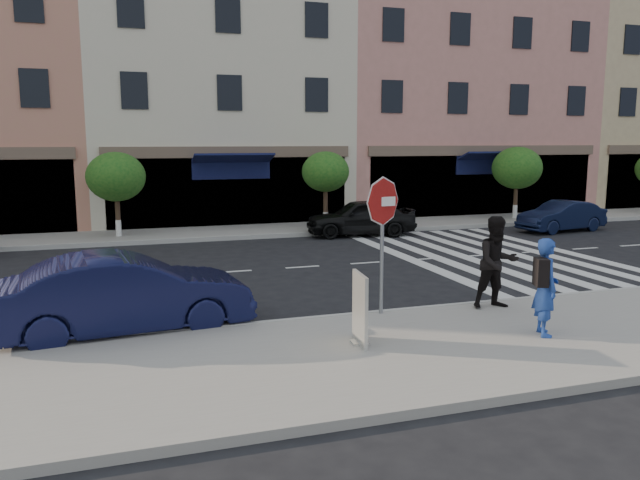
{
  "coord_description": "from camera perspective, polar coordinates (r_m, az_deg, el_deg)",
  "views": [
    {
      "loc": [
        -5.02,
        -12.95,
        3.64
      ],
      "look_at": [
        -0.68,
        0.28,
        1.4
      ],
      "focal_mm": 35.0,
      "sensor_mm": 36.0,
      "label": 1
    }
  ],
  "objects": [
    {
      "name": "sidewalk_far",
      "position": [
        24.73,
        -6.25,
        0.81
      ],
      "size": [
        60.0,
        3.0,
        0.15
      ],
      "primitive_type": "cube",
      "color": "gray",
      "rests_on": "ground"
    },
    {
      "name": "walker",
      "position": [
        13.49,
        15.89,
        -1.98
      ],
      "size": [
        0.99,
        0.8,
        1.94
      ],
      "primitive_type": "imported",
      "rotation": [
        0.0,
        0.0,
        -0.07
      ],
      "color": "black",
      "rests_on": "sidewalk_near"
    },
    {
      "name": "building_east_far",
      "position": [
        41.77,
        26.47,
        11.46
      ],
      "size": [
        12.0,
        9.0,
        12.0
      ],
      "primitive_type": "cube",
      "color": "#CFB485",
      "rests_on": "ground"
    },
    {
      "name": "ground",
      "position": [
        14.36,
        2.95,
        -5.56
      ],
      "size": [
        120.0,
        120.0,
        0.0
      ],
      "primitive_type": "plane",
      "color": "black",
      "rests_on": "ground"
    },
    {
      "name": "car_far_right",
      "position": [
        26.8,
        21.21,
        2.05
      ],
      "size": [
        3.88,
        1.8,
        1.23
      ],
      "primitive_type": "imported",
      "rotation": [
        0.0,
        0.0,
        -1.43
      ],
      "color": "black",
      "rests_on": "ground"
    },
    {
      "name": "poster_board",
      "position": [
        10.81,
        3.71,
        -6.37
      ],
      "size": [
        0.32,
        0.81,
        1.24
      ],
      "rotation": [
        0.0,
        0.0,
        -0.11
      ],
      "color": "beige",
      "rests_on": "sidewalk_near"
    },
    {
      "name": "photographer",
      "position": [
        11.9,
        19.95,
        -4.06
      ],
      "size": [
        0.62,
        0.75,
        1.77
      ],
      "primitive_type": "imported",
      "rotation": [
        0.0,
        0.0,
        1.22
      ],
      "color": "#214098",
      "rests_on": "sidewalk_near"
    },
    {
      "name": "street_tree_c",
      "position": [
        25.1,
        0.51,
        6.22
      ],
      "size": [
        1.9,
        1.9,
        3.04
      ],
      "color": "#473323",
      "rests_on": "sidewalk_far"
    },
    {
      "name": "building_centre",
      "position": [
        30.34,
        -9.79,
        12.54
      ],
      "size": [
        11.0,
        9.0,
        11.0
      ],
      "primitive_type": "cube",
      "color": "beige",
      "rests_on": "ground"
    },
    {
      "name": "car_near_mid",
      "position": [
        12.33,
        -17.33,
        -4.76
      ],
      "size": [
        4.81,
        2.13,
        1.53
      ],
      "primitive_type": "imported",
      "rotation": [
        0.0,
        0.0,
        1.68
      ],
      "color": "black",
      "rests_on": "ground"
    },
    {
      "name": "street_tree_wb",
      "position": [
        23.79,
        -18.16,
        5.49
      ],
      "size": [
        2.1,
        2.1,
        3.06
      ],
      "color": "#473323",
      "rests_on": "sidewalk_far"
    },
    {
      "name": "sidewalk_near",
      "position": [
        11.07,
        10.06,
        -9.8
      ],
      "size": [
        60.0,
        4.5,
        0.15
      ],
      "primitive_type": "cube",
      "color": "gray",
      "rests_on": "ground"
    },
    {
      "name": "building_east_mid",
      "position": [
        34.32,
        11.01,
        13.77
      ],
      "size": [
        13.0,
        9.0,
        13.0
      ],
      "primitive_type": "cube",
      "color": "tan",
      "rests_on": "ground"
    },
    {
      "name": "car_far_mid",
      "position": [
        23.94,
        3.73,
        2.1
      ],
      "size": [
        4.34,
        2.17,
        1.42
      ],
      "primitive_type": "imported",
      "rotation": [
        0.0,
        0.0,
        -1.69
      ],
      "color": "black",
      "rests_on": "ground"
    },
    {
      "name": "stop_sign",
      "position": [
        12.43,
        5.75,
        2.21
      ],
      "size": [
        0.98,
        0.14,
        2.78
      ],
      "rotation": [
        0.0,
        0.0,
        0.09
      ],
      "color": "gray",
      "rests_on": "sidewalk_near"
    },
    {
      "name": "street_tree_ea",
      "position": [
        29.24,
        17.57,
        6.28
      ],
      "size": [
        2.2,
        2.2,
        3.19
      ],
      "color": "#473323",
      "rests_on": "sidewalk_far"
    }
  ]
}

